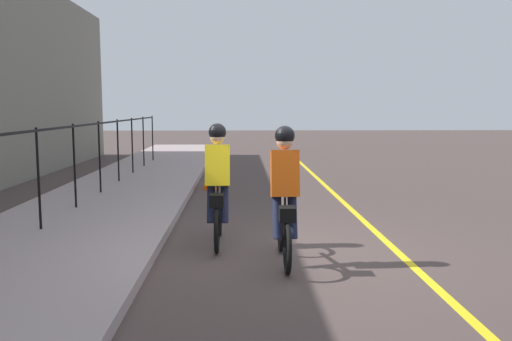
# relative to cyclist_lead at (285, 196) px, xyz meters

# --- Properties ---
(ground_plane) EXTENTS (80.00, 80.00, 0.00)m
(ground_plane) POSITION_rel_cyclist_lead_xyz_m (0.50, -0.07, -0.91)
(ground_plane) COLOR #483A37
(lane_line_centre) EXTENTS (36.00, 0.12, 0.01)m
(lane_line_centre) POSITION_rel_cyclist_lead_xyz_m (0.50, -1.67, -0.91)
(lane_line_centre) COLOR yellow
(lane_line_centre) RESTS_ON ground
(sidewalk) EXTENTS (40.00, 3.20, 0.15)m
(sidewalk) POSITION_rel_cyclist_lead_xyz_m (0.50, 3.33, -0.84)
(sidewalk) COLOR #9F8C8C
(sidewalk) RESTS_ON ground
(iron_fence) EXTENTS (21.85, 0.04, 1.60)m
(iron_fence) POSITION_rel_cyclist_lead_xyz_m (1.50, 3.73, 0.42)
(iron_fence) COLOR black
(iron_fence) RESTS_ON sidewalk
(cyclist_lead) EXTENTS (1.71, 0.36, 1.83)m
(cyclist_lead) POSITION_rel_cyclist_lead_xyz_m (0.00, 0.00, 0.00)
(cyclist_lead) COLOR black
(cyclist_lead) RESTS_ON ground
(cyclist_follow) EXTENTS (1.71, 0.36, 1.83)m
(cyclist_follow) POSITION_rel_cyclist_lead_xyz_m (0.98, 0.91, 0.00)
(cyclist_follow) COLOR black
(cyclist_follow) RESTS_ON ground
(traffic_cone_near) EXTENTS (0.36, 0.36, 0.65)m
(traffic_cone_near) POSITION_rel_cyclist_lead_xyz_m (6.47, 1.35, -0.59)
(traffic_cone_near) COLOR #FE5105
(traffic_cone_near) RESTS_ON ground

